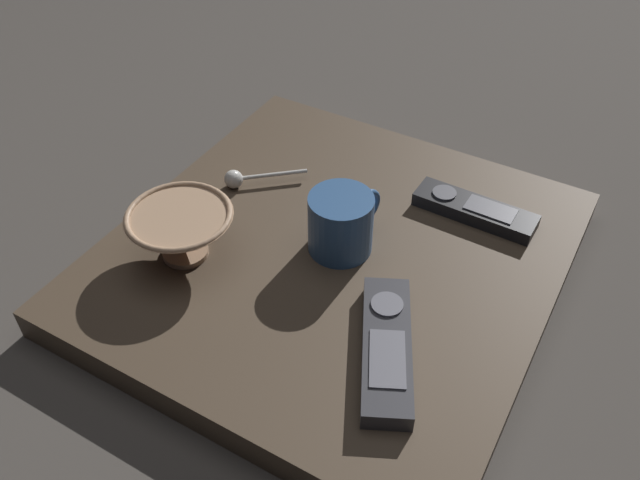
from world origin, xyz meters
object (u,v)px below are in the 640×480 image
(tv_remote_near, at_px, (475,210))
(tv_remote_far, at_px, (387,348))
(coffee_mug, at_px, (342,223))
(cereal_bowl, at_px, (182,231))
(teaspoon, at_px, (239,179))

(tv_remote_near, distance_m, tv_remote_far, 0.29)
(coffee_mug, xyz_separation_m, tv_remote_far, (-0.13, -0.13, -0.03))
(tv_remote_near, height_order, tv_remote_far, tv_remote_far)
(cereal_bowl, relative_size, coffee_mug, 1.21)
(tv_remote_near, bearing_deg, teaspoon, 108.45)
(cereal_bowl, distance_m, tv_remote_far, 0.31)
(coffee_mug, relative_size, teaspoon, 1.15)
(cereal_bowl, distance_m, coffee_mug, 0.21)
(tv_remote_far, bearing_deg, tv_remote_near, -0.27)
(tv_remote_near, xyz_separation_m, tv_remote_far, (-0.29, 0.00, 0.00))
(teaspoon, xyz_separation_m, tv_remote_near, (0.11, -0.33, -0.00))
(tv_remote_near, bearing_deg, cereal_bowl, 131.06)
(teaspoon, bearing_deg, tv_remote_far, -118.27)
(tv_remote_far, bearing_deg, coffee_mug, 44.52)
(cereal_bowl, bearing_deg, tv_remote_far, -93.44)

